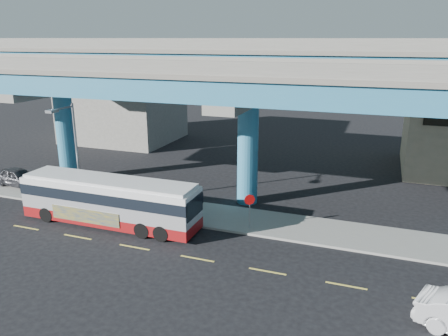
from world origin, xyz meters
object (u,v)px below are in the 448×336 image
(transit_bus, at_px, (110,200))
(stop_sign, at_px, (250,204))
(parked_car, at_px, (18,177))
(street_lamp, at_px, (70,142))

(transit_bus, bearing_deg, stop_sign, 13.11)
(parked_car, bearing_deg, transit_bus, -101.38)
(transit_bus, distance_m, parked_car, 11.85)
(parked_car, distance_m, stop_sign, 20.15)
(parked_car, xyz_separation_m, street_lamp, (7.49, -2.31, 4.06))
(parked_car, relative_size, stop_sign, 1.95)
(transit_bus, relative_size, street_lamp, 1.65)
(street_lamp, height_order, stop_sign, street_lamp)
(street_lamp, bearing_deg, parked_car, 162.85)
(street_lamp, bearing_deg, transit_bus, -19.50)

